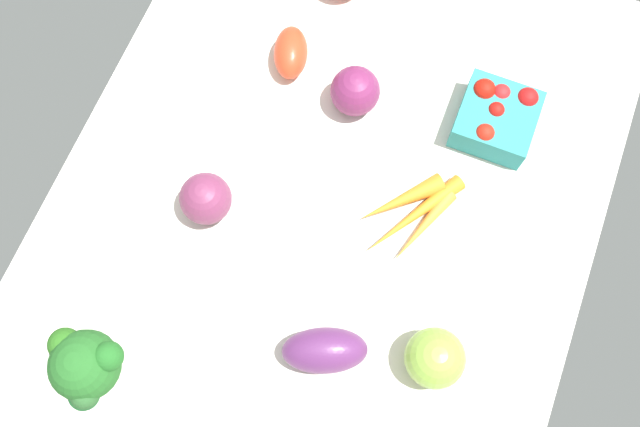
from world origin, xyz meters
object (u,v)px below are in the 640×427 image
Objects in this scene: berry_basket at (496,116)px; heirloom_tomato_green at (435,358)px; red_onion_center at (206,199)px; carrot_bunch at (410,212)px; roma_tomato at (291,53)px; red_onion_near_basket at (355,91)px; broccoli_head at (85,366)px; eggplant at (325,350)px.

berry_basket is 1.37× the size of heirloom_tomato_green.
berry_basket is 1.49× the size of red_onion_center.
red_onion_center is at bearing 75.88° from heirloom_tomato_green.
roma_tomato is at bearing 55.96° from carrot_bunch.
red_onion_near_basket is 0.85× the size of roma_tomato.
broccoli_head is 0.73× the size of carrot_bunch.
red_onion_near_basket is 52.58cm from broccoli_head.
red_onion_near_basket is 37.63cm from eggplant.
eggplant is at bearing 169.44° from carrot_bunch.
eggplant is 1.54× the size of red_onion_center.
broccoli_head is at bearing 139.00° from carrot_bunch.
broccoli_head is at bearing -177.04° from eggplant.
red_onion_near_basket is 26.78cm from red_onion_center.
heirloom_tomato_green is (-18.48, -9.39, 2.67)cm from carrot_bunch.
berry_basket is (4.04, -20.50, -0.81)cm from red_onion_near_basket.
red_onion_center is (26.38, -3.88, -3.44)cm from broccoli_head.
eggplant reaches higher than carrot_bunch.
broccoli_head is at bearing 160.61° from red_onion_near_basket.
heirloom_tomato_green reaches higher than berry_basket.
eggplant is 14.25cm from heirloom_tomato_green.
broccoli_head is 47.62cm from carrot_bunch.
heirloom_tomato_green is (-35.39, -34.43, 1.42)cm from roma_tomato.
broccoli_head is at bearing 113.06° from heirloom_tomato_green.
heirloom_tomato_green is at bearing -144.57° from red_onion_near_basket.
red_onion_center reaches higher than berry_basket.
broccoli_head is at bearing 171.63° from red_onion_center.
red_onion_center is (-23.11, 13.53, -0.01)cm from red_onion_near_basket.
heirloom_tomato_green is (-36.34, -2.47, 1.11)cm from berry_basket.
roma_tomato is at bearing 74.89° from red_onion_near_basket.
eggplant is 0.71× the size of carrot_bunch.
roma_tomato is (3.09, 11.45, -1.12)cm from red_onion_near_basket.
eggplant is 1.03× the size of berry_basket.
red_onion_center is at bearing -23.40° from roma_tomato.
broccoli_head is 1.47× the size of heirloom_tomato_green.
berry_basket is 31.97cm from roma_tomato.
roma_tomato is at bearing 94.76° from eggplant.
heirloom_tomato_green is at bearing -66.94° from broccoli_head.
carrot_bunch is (-13.82, -13.59, -2.37)cm from red_onion_near_basket.
heirloom_tomato_green reaches higher than red_onion_near_basket.
broccoli_head is 65.74cm from berry_basket.
eggplant is 23.06cm from carrot_bunch.
red_onion_near_basket is 19.53cm from carrot_bunch.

